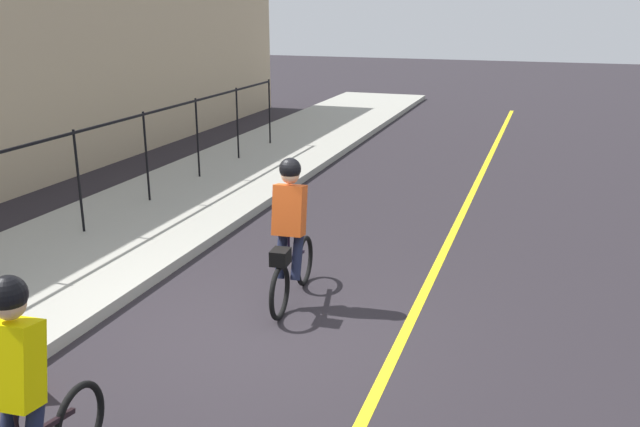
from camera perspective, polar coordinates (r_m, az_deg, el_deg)
The scene contains 7 objects.
ground_plane at distance 7.82m, azimuth -5.31°, elevation -9.74°, with size 80.00×80.00×0.00m, color #252126.
lane_line_centre at distance 7.37m, azimuth 6.36°, elevation -11.54°, with size 36.00×0.12×0.01m, color yellow.
sidewalk at distance 9.60m, azimuth -24.28°, elevation -5.53°, with size 40.00×3.20×0.15m, color #99988D.
iron_fence at distance 10.19m, azimuth -23.03°, elevation 3.35°, with size 16.71×0.04×1.60m.
cyclist_lead at distance 8.12m, azimuth -2.52°, elevation -1.66°, with size 1.71×0.38×1.83m.
cyclist_follow at distance 5.30m, azimuth -23.90°, elevation -14.14°, with size 1.71×0.38×1.83m.
traffic_cone_near at distance 7.02m, azimuth -23.69°, elevation -12.19°, with size 0.36×0.36×0.52m, color #EC4F07.
Camera 1 is at (-6.33, -2.93, 3.54)m, focal length 38.03 mm.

